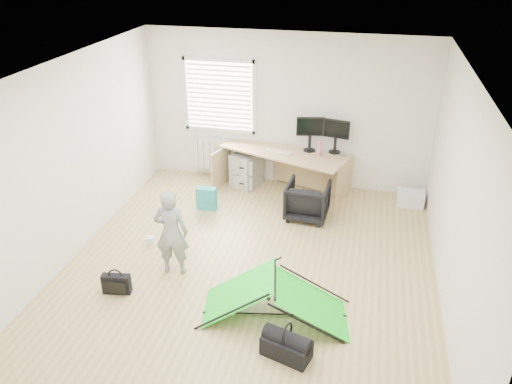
% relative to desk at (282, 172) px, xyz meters
% --- Properties ---
extents(ground, '(5.50, 5.50, 0.00)m').
position_rel_desk_xyz_m(ground, '(-0.02, -2.35, -0.38)').
color(ground, tan).
rests_on(ground, ground).
extents(back_wall, '(5.00, 0.02, 2.70)m').
position_rel_desk_xyz_m(back_wall, '(-0.02, 0.40, 0.97)').
color(back_wall, silver).
rests_on(back_wall, ground).
extents(window, '(1.20, 0.06, 1.20)m').
position_rel_desk_xyz_m(window, '(-1.22, 0.36, 1.17)').
color(window, silver).
rests_on(window, back_wall).
extents(radiator, '(1.00, 0.12, 0.60)m').
position_rel_desk_xyz_m(radiator, '(-1.22, 0.32, 0.07)').
color(radiator, silver).
rests_on(radiator, back_wall).
extents(desk, '(2.31, 1.37, 0.75)m').
position_rel_desk_xyz_m(desk, '(0.00, 0.00, 0.00)').
color(desk, tan).
rests_on(desk, ground).
extents(filing_cabinet, '(0.56, 0.64, 0.63)m').
position_rel_desk_xyz_m(filing_cabinet, '(-0.67, 0.08, -0.06)').
color(filing_cabinet, '#A2A5A7').
rests_on(filing_cabinet, ground).
extents(monitor_left, '(0.48, 0.19, 0.45)m').
position_rel_desk_xyz_m(monitor_left, '(0.44, 0.15, 0.60)').
color(monitor_left, black).
rests_on(monitor_left, desk).
extents(monitor_right, '(0.47, 0.19, 0.44)m').
position_rel_desk_xyz_m(monitor_right, '(0.87, 0.17, 0.59)').
color(monitor_right, black).
rests_on(monitor_right, desk).
extents(keyboard, '(0.48, 0.27, 0.02)m').
position_rel_desk_xyz_m(keyboard, '(-0.07, -0.04, 0.39)').
color(keyboard, beige).
rests_on(keyboard, desk).
extents(thermos, '(0.09, 0.09, 0.27)m').
position_rel_desk_xyz_m(thermos, '(0.63, -0.02, 0.51)').
color(thermos, '#AD606F').
rests_on(thermos, desk).
extents(office_chair, '(0.69, 0.70, 0.61)m').
position_rel_desk_xyz_m(office_chair, '(0.57, -0.83, -0.07)').
color(office_chair, black).
rests_on(office_chair, ground).
extents(person, '(0.48, 0.35, 1.23)m').
position_rel_desk_xyz_m(person, '(-0.98, -2.70, 0.24)').
color(person, gray).
rests_on(person, ground).
extents(kite, '(1.85, 1.08, 0.54)m').
position_rel_desk_xyz_m(kite, '(0.51, -3.26, -0.11)').
color(kite, '#14DB1F').
rests_on(kite, ground).
extents(storage_crate, '(0.45, 0.33, 0.25)m').
position_rel_desk_xyz_m(storage_crate, '(2.21, -0.03, -0.25)').
color(storage_crate, silver).
rests_on(storage_crate, ground).
extents(tote_bag, '(0.33, 0.16, 0.39)m').
position_rel_desk_xyz_m(tote_bag, '(-1.09, -0.94, -0.18)').
color(tote_bag, teal).
rests_on(tote_bag, ground).
extents(laptop_bag, '(0.37, 0.16, 0.27)m').
position_rel_desk_xyz_m(laptop_bag, '(-1.53, -3.29, -0.24)').
color(laptop_bag, black).
rests_on(laptop_bag, ground).
extents(white_box, '(0.13, 0.13, 0.11)m').
position_rel_desk_xyz_m(white_box, '(-1.58, -2.14, -0.32)').
color(white_box, silver).
rests_on(white_box, ground).
extents(duffel_bag, '(0.58, 0.41, 0.23)m').
position_rel_desk_xyz_m(duffel_bag, '(0.76, -3.87, -0.26)').
color(duffel_bag, black).
rests_on(duffel_bag, ground).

